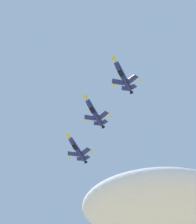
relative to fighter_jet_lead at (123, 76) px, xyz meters
name	(u,v)px	position (x,y,z in m)	size (l,w,h in m)	color
cloud_low_wispy	(158,204)	(15.78, 127.14, 48.77)	(86.68, 54.40, 27.08)	white
fighter_jet_lead	(123,76)	(0.00, 0.00, 0.00)	(10.11, 15.47, 4.38)	navy
fighter_jet_left_wing	(94,112)	(-10.92, 15.56, 0.50)	(10.17, 15.47, 4.39)	navy
fighter_jet_right_wing	(77,149)	(-18.81, 31.87, -0.88)	(10.22, 15.47, 4.38)	navy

